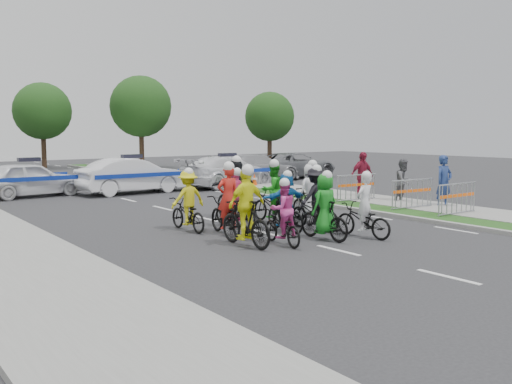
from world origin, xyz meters
TOP-DOWN VIEW (x-y plane):
  - ground at (0.00, 0.00)m, footprint 90.00×90.00m
  - curb_right at (5.10, 5.00)m, footprint 0.20×60.00m
  - grass_strip at (5.80, 5.00)m, footprint 1.20×60.00m
  - sidewalk_right at (7.60, 5.00)m, footprint 2.40×60.00m
  - rider_0 at (1.70, 0.82)m, footprint 0.78×1.79m
  - rider_1 at (0.65, 1.18)m, footprint 0.77×1.73m
  - rider_2 at (-0.64, 1.31)m, footprint 0.79×1.70m
  - rider_3 at (-1.47, 1.69)m, footprint 1.03×1.93m
  - rider_4 at (1.41, 2.40)m, footprint 1.08×1.87m
  - rider_5 at (0.59, 2.69)m, footprint 1.39×1.66m
  - rider_6 at (-0.98, 3.24)m, footprint 0.90×2.02m
  - rider_7 at (2.15, 3.40)m, footprint 0.86×1.88m
  - rider_8 at (1.20, 4.06)m, footprint 0.83×1.93m
  - rider_9 at (-0.13, 4.10)m, footprint 0.93×1.72m
  - rider_10 at (-1.55, 4.40)m, footprint 0.99×1.76m
  - rider_11 at (0.82, 5.50)m, footprint 1.63×1.95m
  - police_car_0 at (-2.87, 15.55)m, footprint 4.58×2.24m
  - police_car_1 at (1.18, 14.25)m, footprint 4.87×1.91m
  - police_car_2 at (6.20, 14.12)m, footprint 5.53×2.96m
  - civilian_sedan at (9.24, 15.85)m, footprint 5.24×2.24m
  - civilian_suv at (12.33, 16.26)m, footprint 5.47×2.71m
  - spectator_0 at (8.16, 2.97)m, footprint 0.75×0.53m
  - spectator_1 at (8.05, 4.69)m, footprint 0.89×0.72m
  - spectator_2 at (7.96, 6.75)m, footprint 1.17×0.56m
  - barrier_0 at (6.70, 1.41)m, footprint 2.00×0.51m
  - barrier_1 at (6.70, 3.20)m, footprint 2.03×0.65m
  - barrier_2 at (6.70, 5.86)m, footprint 2.02×0.61m
  - cone_0 at (4.34, 7.79)m, footprint 0.40×0.40m
  - cone_1 at (7.01, 12.96)m, footprint 0.40×0.40m
  - tree_1 at (9.00, 30.00)m, footprint 4.55×4.55m
  - tree_2 at (18.00, 26.00)m, footprint 3.85×3.85m
  - tree_4 at (3.00, 34.00)m, footprint 4.20×4.20m

SIDE VIEW (x-z plane):
  - ground at x=0.00m, z-range 0.00..0.00m
  - grass_strip at x=5.80m, z-range 0.00..0.11m
  - curb_right at x=5.10m, z-range 0.00..0.12m
  - sidewalk_right at x=7.60m, z-range 0.00..0.13m
  - cone_0 at x=4.34m, z-range -0.01..0.69m
  - cone_1 at x=7.01m, z-range -0.01..0.69m
  - barrier_0 at x=6.70m, z-range 0.00..1.12m
  - barrier_1 at x=6.70m, z-range 0.00..1.12m
  - barrier_2 at x=6.70m, z-range 0.00..1.12m
  - rider_0 at x=1.70m, z-range -0.30..1.47m
  - rider_2 at x=-0.64m, z-range -0.21..1.46m
  - rider_6 at x=-0.98m, z-range -0.34..1.66m
  - rider_9 at x=-0.13m, z-range -0.20..1.55m
  - rider_10 at x=-1.55m, z-range -0.20..1.59m
  - rider_1 at x=0.65m, z-range -0.20..1.61m
  - rider_8 at x=1.20m, z-range -0.25..1.70m
  - rider_4 at x=1.41m, z-range -0.21..1.66m
  - rider_5 at x=0.59m, z-range -0.13..1.59m
  - civilian_suv at x=12.33m, z-range 0.00..1.49m
  - rider_7 at x=2.15m, z-range -0.22..1.72m
  - police_car_0 at x=-2.87m, z-range 0.00..1.50m
  - civilian_sedan at x=9.24m, z-range 0.00..1.51m
  - police_car_2 at x=6.20m, z-range 0.00..1.53m
  - rider_3 at x=-1.47m, z-range -0.24..1.78m
  - police_car_1 at x=1.18m, z-range 0.00..1.58m
  - rider_11 at x=0.82m, z-range -0.17..1.85m
  - spectator_1 at x=8.05m, z-range 0.00..1.72m
  - spectator_2 at x=7.96m, z-range 0.00..1.93m
  - spectator_0 at x=8.16m, z-range 0.00..1.93m
  - tree_2 at x=18.00m, z-range 0.95..6.72m
  - tree_4 at x=3.00m, z-range 1.04..7.34m
  - tree_1 at x=9.00m, z-range 1.12..7.95m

